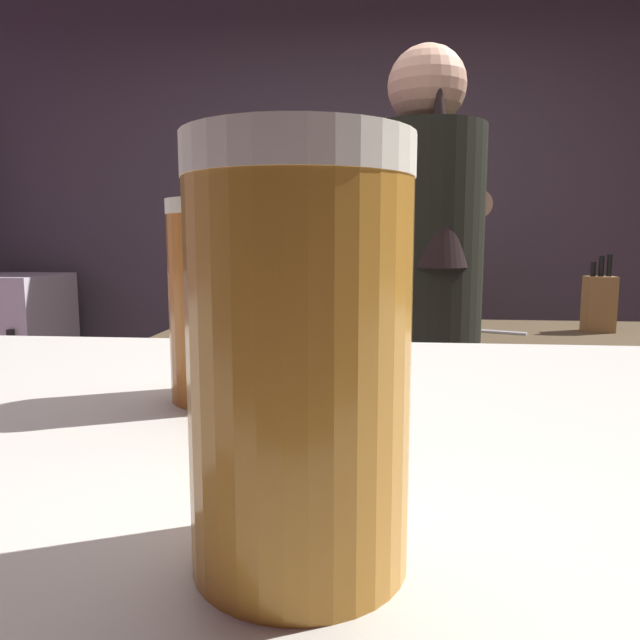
# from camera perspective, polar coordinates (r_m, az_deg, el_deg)

# --- Properties ---
(wall_back) EXTENTS (5.20, 0.10, 2.70)m
(wall_back) POSITION_cam_1_polar(r_m,az_deg,el_deg) (3.65, 4.54, 9.96)
(wall_back) COLOR #50454F
(wall_back) RESTS_ON ground
(prep_counter) EXTENTS (2.10, 0.60, 0.88)m
(prep_counter) POSITION_cam_1_polar(r_m,az_deg,el_deg) (2.33, 12.42, -11.73)
(prep_counter) COLOR #4D3E2A
(prep_counter) RESTS_ON ground
(back_shelf) EXTENTS (0.82, 0.36, 1.13)m
(back_shelf) POSITION_cam_1_polar(r_m,az_deg,el_deg) (3.43, 3.29, -3.11)
(back_shelf) COLOR #313136
(back_shelf) RESTS_ON ground
(mini_fridge) EXTENTS (0.57, 0.58, 1.01)m
(mini_fridge) POSITION_cam_1_polar(r_m,az_deg,el_deg) (3.91, -27.77, -3.51)
(mini_fridge) COLOR white
(mini_fridge) RESTS_ON ground
(bartender) EXTENTS (0.49, 0.55, 1.75)m
(bartender) POSITION_cam_1_polar(r_m,az_deg,el_deg) (1.74, 9.93, 1.19)
(bartender) COLOR #293733
(bartender) RESTS_ON ground
(knife_block) EXTENTS (0.10, 0.08, 0.28)m
(knife_block) POSITION_cam_1_polar(r_m,az_deg,el_deg) (2.34, 25.49, 1.54)
(knife_block) COLOR olive
(knife_block) RESTS_ON prep_counter
(mixing_bowl) EXTENTS (0.21, 0.21, 0.06)m
(mixing_bowl) POSITION_cam_1_polar(r_m,az_deg,el_deg) (2.21, -1.17, -0.02)
(mixing_bowl) COLOR #C45529
(mixing_bowl) RESTS_ON prep_counter
(chefs_knife) EXTENTS (0.24, 0.12, 0.01)m
(chefs_knife) POSITION_cam_1_polar(r_m,az_deg,el_deg) (2.19, 16.34, -1.08)
(chefs_knife) COLOR silver
(chefs_knife) RESTS_ON prep_counter
(pint_glass_near) EXTENTS (0.08, 0.08, 0.15)m
(pint_glass_near) POSITION_cam_1_polar(r_m,az_deg,el_deg) (0.20, -2.02, -3.72)
(pint_glass_near) COLOR #BE7E2A
(pint_glass_near) RESTS_ON bar_counter
(pint_glass_far) EXTENTS (0.08, 0.08, 0.14)m
(pint_glass_far) POSITION_cam_1_polar(r_m,az_deg,el_deg) (0.43, -9.21, 1.87)
(pint_glass_far) COLOR #B96923
(pint_glass_far) RESTS_ON bar_counter
(bottle_olive_oil) EXTENTS (0.06, 0.06, 0.18)m
(bottle_olive_oil) POSITION_cam_1_polar(r_m,az_deg,el_deg) (3.31, 9.35, 7.46)
(bottle_olive_oil) COLOR #C8CF87
(bottle_olive_oil) RESTS_ON back_shelf
(bottle_soy) EXTENTS (0.08, 0.08, 0.19)m
(bottle_soy) POSITION_cam_1_polar(r_m,az_deg,el_deg) (3.43, 9.49, 7.47)
(bottle_soy) COLOR #CFC385
(bottle_soy) RESTS_ON back_shelf
(bottle_vinegar) EXTENTS (0.05, 0.05, 0.22)m
(bottle_vinegar) POSITION_cam_1_polar(r_m,az_deg,el_deg) (3.27, 2.77, 7.83)
(bottle_vinegar) COLOR #396298
(bottle_vinegar) RESTS_ON back_shelf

